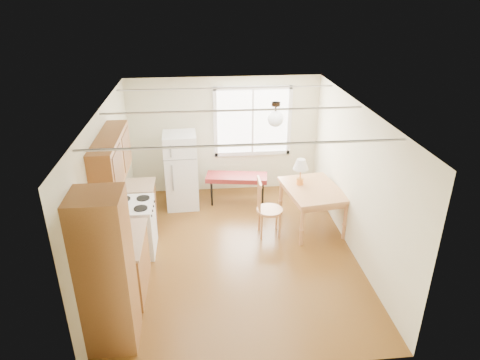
{
  "coord_description": "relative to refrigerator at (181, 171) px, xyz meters",
  "views": [
    {
      "loc": [
        -0.52,
        -6.16,
        4.19
      ],
      "look_at": [
        0.13,
        0.43,
        1.15
      ],
      "focal_mm": 32.0,
      "sensor_mm": 36.0,
      "label": 1
    }
  ],
  "objects": [
    {
      "name": "pendant_light",
      "position": [
        1.62,
        -1.39,
        1.46
      ],
      "size": [
        0.26,
        0.26,
        0.4
      ],
      "color": "black",
      "rests_on": "room_shell"
    },
    {
      "name": "dining_table",
      "position": [
        2.42,
        -1.09,
        -0.08
      ],
      "size": [
        1.13,
        1.4,
        0.8
      ],
      "rotation": [
        0.0,
        0.0,
        0.14
      ],
      "color": "#B57645",
      "rests_on": "ground"
    },
    {
      "name": "room_shell",
      "position": [
        0.92,
        -1.79,
        0.47
      ],
      "size": [
        4.6,
        5.6,
        2.62
      ],
      "color": "#4E2D10",
      "rests_on": "ground"
    },
    {
      "name": "kitchen_run",
      "position": [
        -0.8,
        -2.43,
        0.06
      ],
      "size": [
        0.65,
        3.4,
        2.2
      ],
      "color": "brown",
      "rests_on": "ground"
    },
    {
      "name": "chair",
      "position": [
        1.49,
        -1.29,
        -0.15
      ],
      "size": [
        0.48,
        0.48,
        1.09
      ],
      "rotation": [
        0.0,
        0.0,
        -0.01
      ],
      "color": "#B57645",
      "rests_on": "ground"
    },
    {
      "name": "bench",
      "position": [
        1.13,
        0.1,
        -0.26
      ],
      "size": [
        1.32,
        0.66,
        0.58
      ],
      "rotation": [
        0.0,
        0.0,
        -0.16
      ],
      "color": "maroon",
      "rests_on": "ground"
    },
    {
      "name": "window_unit",
      "position": [
        1.52,
        0.68,
        0.77
      ],
      "size": [
        1.64,
        0.05,
        1.51
      ],
      "color": "white",
      "rests_on": "room_shell"
    },
    {
      "name": "coffee_maker",
      "position": [
        -0.8,
        -3.11,
        0.24
      ],
      "size": [
        0.2,
        0.24,
        0.34
      ],
      "rotation": [
        0.0,
        0.0,
        0.19
      ],
      "color": "black",
      "rests_on": "kitchen_run"
    },
    {
      "name": "refrigerator",
      "position": [
        0.0,
        0.0,
        0.0
      ],
      "size": [
        0.67,
        0.68,
        1.56
      ],
      "rotation": [
        0.0,
        0.0,
        0.04
      ],
      "color": "white",
      "rests_on": "ground"
    },
    {
      "name": "table_lamp",
      "position": [
        2.22,
        -0.9,
        0.38
      ],
      "size": [
        0.29,
        0.29,
        0.5
      ],
      "rotation": [
        0.0,
        0.0,
        0.31
      ],
      "color": "#D99345",
      "rests_on": "dining_table"
    },
    {
      "name": "kettle",
      "position": [
        -0.82,
        -2.28,
        0.21
      ],
      "size": [
        0.11,
        0.11,
        0.22
      ],
      "color": "red",
      "rests_on": "kitchen_run"
    }
  ]
}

